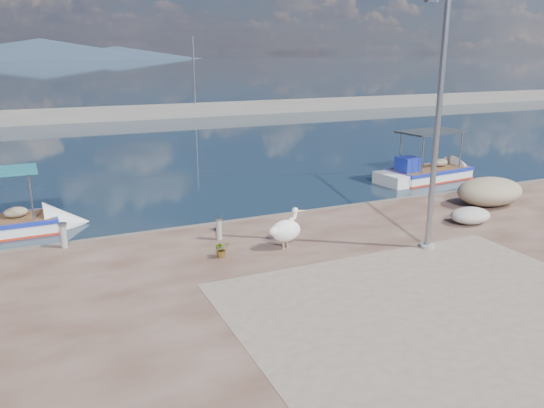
{
  "coord_description": "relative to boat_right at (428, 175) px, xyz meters",
  "views": [
    {
      "loc": [
        -6.73,
        -11.16,
        5.97
      ],
      "look_at": [
        0.0,
        3.8,
        1.3
      ],
      "focal_mm": 35.0,
      "sensor_mm": 36.0,
      "label": 1
    }
  ],
  "objects": [
    {
      "name": "quay_patch",
      "position": [
        -9.64,
        -11.84,
        0.29
      ],
      "size": [
        9.0,
        7.0,
        0.01
      ],
      "primitive_type": "cube",
      "color": "gray",
      "rests_on": "quay"
    },
    {
      "name": "ground",
      "position": [
        -10.64,
        -8.84,
        -0.22
      ],
      "size": [
        1400.0,
        1400.0,
        0.0
      ],
      "primitive_type": "plane",
      "color": "#162635",
      "rests_on": "ground"
    },
    {
      "name": "boat_right",
      "position": [
        0.0,
        0.0,
        0.0
      ],
      "size": [
        5.98,
        2.5,
        2.8
      ],
      "rotation": [
        0.0,
        0.0,
        0.1
      ],
      "color": "white",
      "rests_on": "ground"
    },
    {
      "name": "potted_plant",
      "position": [
        -12.98,
        -6.83,
        0.52
      ],
      "size": [
        0.46,
        0.41,
        0.48
      ],
      "primitive_type": "imported",
      "rotation": [
        0.0,
        0.0,
        0.09
      ],
      "color": "#33722D",
      "rests_on": "quay"
    },
    {
      "name": "pelican",
      "position": [
        -11.05,
        -6.94,
        0.84
      ],
      "size": [
        1.25,
        0.67,
        1.19
      ],
      "rotation": [
        0.0,
        0.0,
        0.13
      ],
      "color": "tan",
      "rests_on": "quay"
    },
    {
      "name": "bollard_far",
      "position": [
        -16.93,
        -4.24,
        0.69
      ],
      "size": [
        0.25,
        0.25,
        0.75
      ],
      "color": "gray",
      "rests_on": "quay"
    },
    {
      "name": "breakwater",
      "position": [
        -10.64,
        31.16,
        0.39
      ],
      "size": [
        120.0,
        2.2,
        7.5
      ],
      "color": "gray",
      "rests_on": "ground"
    },
    {
      "name": "net_pile_c",
      "position": [
        -2.14,
        -5.9,
        0.8
      ],
      "size": [
        2.64,
        1.88,
        1.04
      ],
      "primitive_type": "ellipsoid",
      "color": "#C4B391",
      "rests_on": "quay"
    },
    {
      "name": "net_pile_d",
      "position": [
        -4.41,
        -7.32,
        0.55
      ],
      "size": [
        1.42,
        1.06,
        0.53
      ],
      "primitive_type": "ellipsoid",
      "color": "beige",
      "rests_on": "quay"
    },
    {
      "name": "bollard_near",
      "position": [
        -12.58,
        -5.41,
        0.65
      ],
      "size": [
        0.22,
        0.22,
        0.68
      ],
      "color": "gray",
      "rests_on": "quay"
    },
    {
      "name": "mountains",
      "position": [
        -6.25,
        641.16,
        9.29
      ],
      "size": [
        370.0,
        280.0,
        22.0
      ],
      "color": "#28384C",
      "rests_on": "ground"
    },
    {
      "name": "lamp_post",
      "position": [
        -7.25,
        -8.55,
        3.58
      ],
      "size": [
        0.44,
        0.96,
        7.0
      ],
      "color": "gray",
      "rests_on": "quay"
    }
  ]
}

